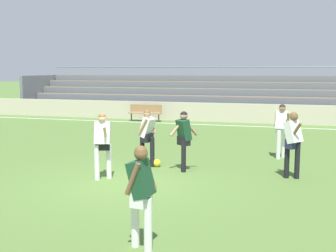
{
  "coord_description": "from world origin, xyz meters",
  "views": [
    {
      "loc": [
        3.88,
        -9.51,
        2.75
      ],
      "look_at": [
        0.09,
        3.44,
        0.97
      ],
      "focal_mm": 45.3,
      "sensor_mm": 36.0,
      "label": 1
    }
  ],
  "objects_px": {
    "player_white_deep_cover": "(103,140)",
    "player_white_trailing_run": "(282,126)",
    "bench_far_left": "(145,111)",
    "player_white_challenging": "(147,133)",
    "player_dark_pressing_high": "(141,188)",
    "player_white_wide_left": "(293,139)",
    "bleacher_stand": "(245,95)",
    "soccer_ball": "(157,163)",
    "player_dark_wide_right": "(184,136)"
  },
  "relations": [
    {
      "from": "bench_far_left",
      "to": "player_white_trailing_run",
      "type": "distance_m",
      "value": 10.81
    },
    {
      "from": "bleacher_stand",
      "to": "player_white_deep_cover",
      "type": "bearing_deg",
      "value": -96.91
    },
    {
      "from": "player_white_deep_cover",
      "to": "soccer_ball",
      "type": "xyz_separation_m",
      "value": [
        0.89,
        1.7,
        -0.89
      ]
    },
    {
      "from": "player_dark_pressing_high",
      "to": "player_white_deep_cover",
      "type": "bearing_deg",
      "value": 122.58
    },
    {
      "from": "player_white_deep_cover",
      "to": "soccer_ball",
      "type": "relative_size",
      "value": 7.64
    },
    {
      "from": "bleacher_stand",
      "to": "player_white_challenging",
      "type": "bearing_deg",
      "value": -95.3
    },
    {
      "from": "player_white_challenging",
      "to": "player_dark_pressing_high",
      "type": "bearing_deg",
      "value": -71.82
    },
    {
      "from": "player_white_wide_left",
      "to": "soccer_ball",
      "type": "relative_size",
      "value": 7.75
    },
    {
      "from": "player_white_deep_cover",
      "to": "player_white_trailing_run",
      "type": "height_order",
      "value": "player_white_trailing_run"
    },
    {
      "from": "player_white_challenging",
      "to": "player_dark_pressing_high",
      "type": "xyz_separation_m",
      "value": [
        1.78,
        -5.42,
        -0.01
      ]
    },
    {
      "from": "player_white_deep_cover",
      "to": "soccer_ball",
      "type": "distance_m",
      "value": 2.12
    },
    {
      "from": "bleacher_stand",
      "to": "player_white_deep_cover",
      "type": "xyz_separation_m",
      "value": [
        -1.88,
        -15.54,
        -0.29
      ]
    },
    {
      "from": "bench_far_left",
      "to": "player_white_trailing_run",
      "type": "bearing_deg",
      "value": -47.46
    },
    {
      "from": "bench_far_left",
      "to": "soccer_ball",
      "type": "xyz_separation_m",
      "value": [
        3.93,
        -10.19,
        -0.44
      ]
    },
    {
      "from": "bleacher_stand",
      "to": "bench_far_left",
      "type": "bearing_deg",
      "value": -143.51
    },
    {
      "from": "player_white_deep_cover",
      "to": "player_white_trailing_run",
      "type": "distance_m",
      "value": 5.8
    },
    {
      "from": "bench_far_left",
      "to": "player_white_challenging",
      "type": "distance_m",
      "value": 10.84
    },
    {
      "from": "player_white_wide_left",
      "to": "player_dark_wide_right",
      "type": "bearing_deg",
      "value": 179.65
    },
    {
      "from": "bench_far_left",
      "to": "soccer_ball",
      "type": "height_order",
      "value": "bench_far_left"
    },
    {
      "from": "bleacher_stand",
      "to": "player_dark_wide_right",
      "type": "xyz_separation_m",
      "value": [
        -0.15,
        -14.09,
        -0.32
      ]
    },
    {
      "from": "bench_far_left",
      "to": "player_white_trailing_run",
      "type": "relative_size",
      "value": 1.06
    },
    {
      "from": "player_dark_wide_right",
      "to": "bleacher_stand",
      "type": "bearing_deg",
      "value": 89.41
    },
    {
      "from": "player_dark_pressing_high",
      "to": "player_white_trailing_run",
      "type": "height_order",
      "value": "player_white_trailing_run"
    },
    {
      "from": "player_dark_pressing_high",
      "to": "player_white_trailing_run",
      "type": "bearing_deg",
      "value": 76.19
    },
    {
      "from": "bleacher_stand",
      "to": "player_white_wide_left",
      "type": "xyz_separation_m",
      "value": [
        2.71,
        -14.11,
        -0.28
      ]
    },
    {
      "from": "player_white_deep_cover",
      "to": "player_white_trailing_run",
      "type": "bearing_deg",
      "value": 42.75
    },
    {
      "from": "player_white_challenging",
      "to": "player_white_trailing_run",
      "type": "distance_m",
      "value": 4.3
    },
    {
      "from": "player_white_wide_left",
      "to": "bleacher_stand",
      "type": "bearing_deg",
      "value": 100.88
    },
    {
      "from": "bleacher_stand",
      "to": "player_dark_pressing_high",
      "type": "xyz_separation_m",
      "value": [
        0.49,
        -19.26,
        -0.33
      ]
    },
    {
      "from": "player_dark_wide_right",
      "to": "player_dark_pressing_high",
      "type": "distance_m",
      "value": 5.21
    },
    {
      "from": "player_dark_pressing_high",
      "to": "player_dark_wide_right",
      "type": "bearing_deg",
      "value": 97.05
    },
    {
      "from": "bench_far_left",
      "to": "player_white_deep_cover",
      "type": "relative_size",
      "value": 1.07
    },
    {
      "from": "player_dark_wide_right",
      "to": "player_white_wide_left",
      "type": "bearing_deg",
      "value": -0.35
    },
    {
      "from": "player_dark_wide_right",
      "to": "soccer_ball",
      "type": "distance_m",
      "value": 1.24
    },
    {
      "from": "bench_far_left",
      "to": "player_white_challenging",
      "type": "bearing_deg",
      "value": -70.38
    },
    {
      "from": "player_dark_pressing_high",
      "to": "soccer_ball",
      "type": "distance_m",
      "value": 5.69
    },
    {
      "from": "player_white_challenging",
      "to": "player_white_trailing_run",
      "type": "relative_size",
      "value": 0.96
    },
    {
      "from": "player_white_deep_cover",
      "to": "player_dark_pressing_high",
      "type": "height_order",
      "value": "player_white_deep_cover"
    },
    {
      "from": "player_dark_pressing_high",
      "to": "soccer_ball",
      "type": "xyz_separation_m",
      "value": [
        -1.49,
        5.42,
        -0.85
      ]
    },
    {
      "from": "player_dark_wide_right",
      "to": "soccer_ball",
      "type": "height_order",
      "value": "player_dark_wide_right"
    },
    {
      "from": "player_white_challenging",
      "to": "soccer_ball",
      "type": "height_order",
      "value": "player_white_challenging"
    },
    {
      "from": "player_white_challenging",
      "to": "player_white_deep_cover",
      "type": "distance_m",
      "value": 1.8
    },
    {
      "from": "player_white_challenging",
      "to": "soccer_ball",
      "type": "distance_m",
      "value": 0.91
    },
    {
      "from": "player_white_challenging",
      "to": "player_white_trailing_run",
      "type": "xyz_separation_m",
      "value": [
        3.66,
        2.24,
        0.04
      ]
    },
    {
      "from": "bleacher_stand",
      "to": "player_white_challenging",
      "type": "xyz_separation_m",
      "value": [
        -1.28,
        -13.84,
        -0.32
      ]
    },
    {
      "from": "bleacher_stand",
      "to": "soccer_ball",
      "type": "relative_size",
      "value": 125.4
    },
    {
      "from": "bleacher_stand",
      "to": "bench_far_left",
      "type": "height_order",
      "value": "bleacher_stand"
    },
    {
      "from": "bench_far_left",
      "to": "player_dark_wide_right",
      "type": "xyz_separation_m",
      "value": [
        4.78,
        -10.45,
        0.43
      ]
    },
    {
      "from": "bench_far_left",
      "to": "player_white_wide_left",
      "type": "bearing_deg",
      "value": -53.89
    },
    {
      "from": "player_white_trailing_run",
      "to": "soccer_ball",
      "type": "distance_m",
      "value": 4.15
    }
  ]
}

